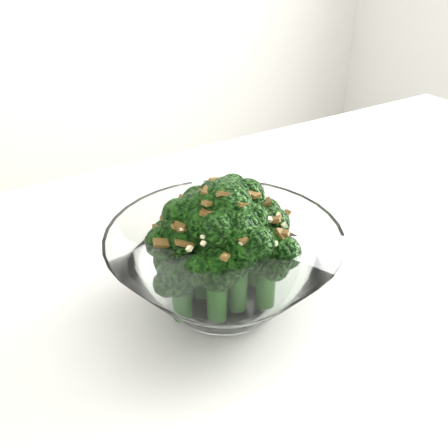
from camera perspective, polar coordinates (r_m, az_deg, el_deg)
table at (r=0.67m, az=14.91°, el=-8.19°), size 1.22×0.83×0.75m
broccoli_dish at (r=0.50m, az=-0.05°, el=-4.01°), size 0.23×0.23×0.14m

